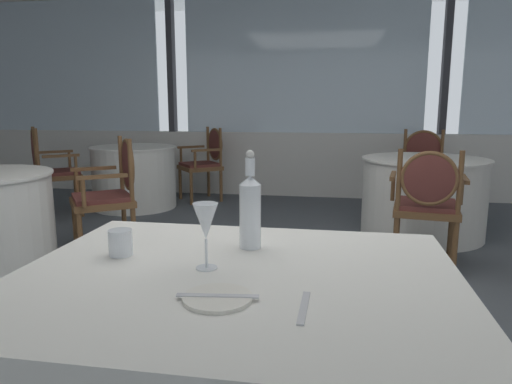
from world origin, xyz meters
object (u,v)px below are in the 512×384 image
(water_tumbler, at_px, (121,243))
(dining_chair_0_1, at_px, (427,199))
(water_bottle, at_px, (250,209))
(side_plate, at_px, (218,298))
(dining_chair_1_0, at_px, (113,187))
(wine_glass, at_px, (206,223))
(dining_chair_3_0, at_px, (48,165))
(dining_chair_3_1, at_px, (206,158))
(dining_chair_0_0, at_px, (422,165))

(water_tumbler, bearing_deg, dining_chair_0_1, 57.70)
(water_bottle, xyz_separation_m, dining_chair_0_1, (0.94, 1.97, -0.32))
(side_plate, xyz_separation_m, water_tumbler, (-0.40, 0.29, 0.04))
(water_bottle, bearing_deg, water_tumbler, -159.03)
(water_bottle, xyz_separation_m, dining_chair_1_0, (-1.49, 1.94, -0.30))
(wine_glass, bearing_deg, dining_chair_3_0, 129.48)
(water_tumbler, relative_size, dining_chair_0_1, 0.09)
(water_bottle, xyz_separation_m, water_tumbler, (-0.40, -0.15, -0.09))
(dining_chair_0_1, xyz_separation_m, dining_chair_3_0, (-3.76, 1.10, 0.03))
(water_tumbler, distance_m, dining_chair_1_0, 2.37)
(dining_chair_1_0, xyz_separation_m, dining_chair_3_1, (0.13, 2.29, -0.02))
(side_plate, bearing_deg, water_bottle, 89.80)
(side_plate, xyz_separation_m, dining_chair_1_0, (-1.49, 2.38, -0.17))
(dining_chair_0_0, bearing_deg, side_plate, -7.20)
(dining_chair_3_1, bearing_deg, side_plate, 67.69)
(side_plate, relative_size, wine_glass, 0.89)
(dining_chair_0_0, xyz_separation_m, dining_chair_0_1, (-0.30, -1.97, -0.00))
(water_bottle, bearing_deg, dining_chair_3_1, 107.80)
(water_tumbler, bearing_deg, dining_chair_3_1, 102.34)
(water_bottle, bearing_deg, dining_chair_3_0, 132.44)
(dining_chair_3_0, bearing_deg, dining_chair_3_1, -0.00)
(dining_chair_1_0, height_order, dining_chair_3_1, dining_chair_1_0)
(dining_chair_0_0, xyz_separation_m, dining_chair_3_1, (-2.60, 0.29, -0.00))
(dining_chair_1_0, bearing_deg, dining_chair_3_1, -129.25)
(dining_chair_1_0, bearing_deg, side_plate, 86.04)
(dining_chair_0_0, relative_size, dining_chair_0_1, 1.03)
(water_tumbler, bearing_deg, dining_chair_3_0, 126.77)
(water_bottle, height_order, dining_chair_3_1, water_bottle)
(water_tumbler, xyz_separation_m, dining_chair_3_1, (-0.96, 4.39, -0.23))
(dining_chair_0_0, bearing_deg, water_tumbler, -13.21)
(water_bottle, bearing_deg, dining_chair_0_1, 64.43)
(dining_chair_3_1, bearing_deg, dining_chair_1_0, 48.20)
(dining_chair_1_0, relative_size, dining_chair_3_1, 1.03)
(water_bottle, bearing_deg, wine_glass, -111.77)
(wine_glass, bearing_deg, dining_chair_0_1, 64.81)
(water_bottle, distance_m, dining_chair_3_1, 4.46)
(wine_glass, height_order, dining_chair_3_1, same)
(dining_chair_1_0, distance_m, dining_chair_3_0, 1.74)
(dining_chair_3_0, xyz_separation_m, dining_chair_3_1, (1.45, 1.16, -0.03))
(dining_chair_3_0, bearing_deg, dining_chair_1_0, -79.17)
(water_bottle, distance_m, wine_glass, 0.25)
(water_tumbler, height_order, dining_chair_0_0, dining_chair_0_0)
(dining_chair_1_0, bearing_deg, water_tumbler, 81.58)
(wine_glass, height_order, dining_chair_0_0, dining_chair_0_0)
(wine_glass, height_order, dining_chair_0_1, wine_glass)
(side_plate, distance_m, dining_chair_3_0, 4.51)
(wine_glass, relative_size, dining_chair_0_0, 0.21)
(water_bottle, relative_size, dining_chair_3_0, 0.34)
(dining_chair_0_0, height_order, dining_chair_0_1, dining_chair_0_0)
(dining_chair_0_0, bearing_deg, dining_chair_3_1, -87.68)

